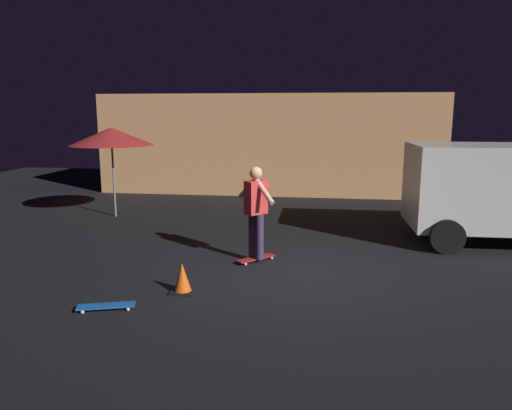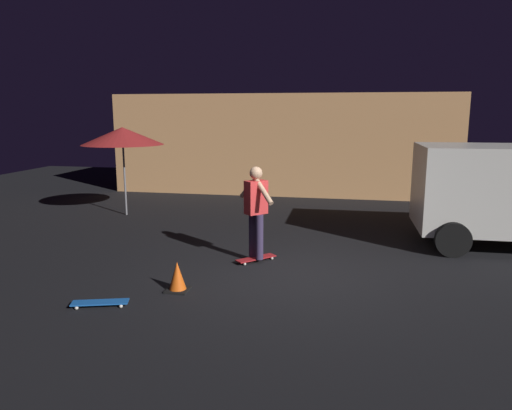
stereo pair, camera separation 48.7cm
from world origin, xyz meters
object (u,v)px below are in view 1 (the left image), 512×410
object	(u,v)px
skateboard_spare	(106,306)
patio_umbrella	(111,136)
skateboard_ridden	(256,258)
skater	(256,206)
traffic_cone	(182,279)

from	to	relation	value
skateboard_spare	patio_umbrella	bearing A→B (deg)	112.76
skateboard_ridden	skater	world-z (taller)	skater
skateboard_spare	traffic_cone	distance (m)	1.17
patio_umbrella	traffic_cone	xyz separation A→B (m)	(3.27, -4.97, -1.86)
patio_umbrella	traffic_cone	distance (m)	6.23
skateboard_ridden	skater	bearing A→B (deg)	0.00
patio_umbrella	skater	size ratio (longest dim) A/B	1.38
skateboard_ridden	skateboard_spare	size ratio (longest dim) A/B	0.87
patio_umbrella	traffic_cone	size ratio (longest dim) A/B	5.00
skateboard_spare	skateboard_ridden	bearing A→B (deg)	54.67
patio_umbrella	skater	bearing A→B (deg)	-38.38
patio_umbrella	skateboard_ridden	xyz separation A→B (m)	(4.16, -3.29, -2.02)
skateboard_spare	skater	size ratio (longest dim) A/B	0.48
skateboard_ridden	traffic_cone	size ratio (longest dim) A/B	1.51
skateboard_ridden	traffic_cone	world-z (taller)	traffic_cone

